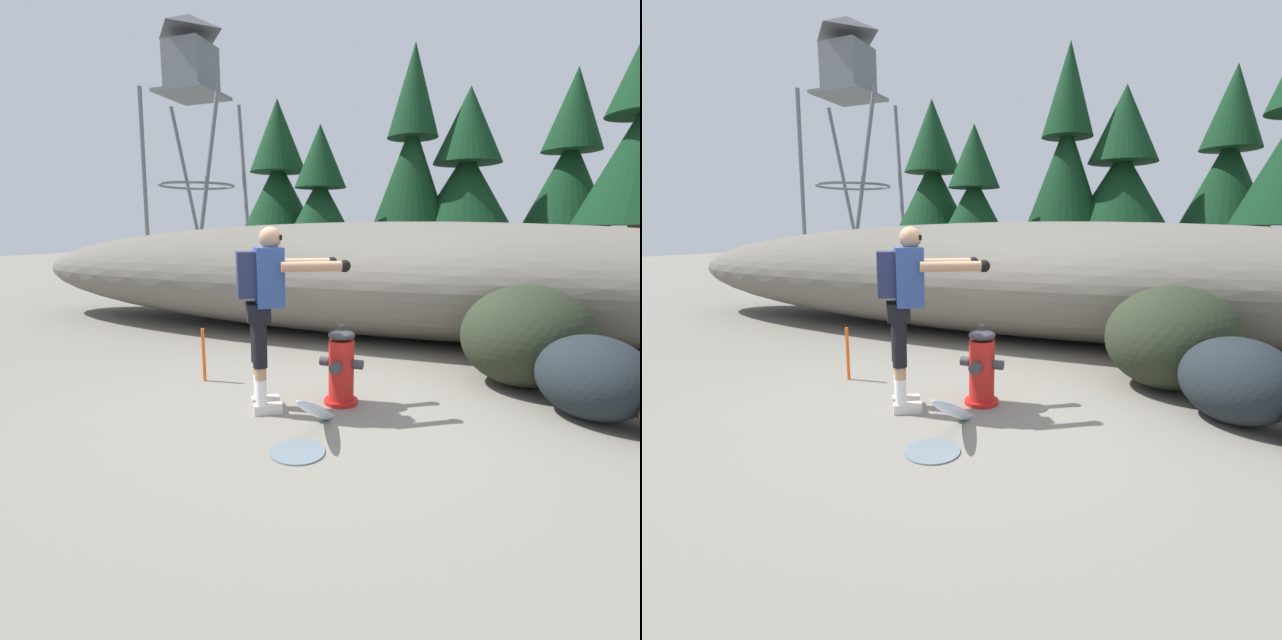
# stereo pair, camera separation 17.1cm
# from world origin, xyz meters

# --- Properties ---
(ground_plane) EXTENTS (56.00, 56.00, 0.04)m
(ground_plane) POSITION_xyz_m (0.00, 0.00, -0.02)
(ground_plane) COLOR slate
(dirt_embankment) EXTENTS (14.16, 3.20, 1.79)m
(dirt_embankment) POSITION_xyz_m (0.00, 3.23, 0.89)
(dirt_embankment) COLOR #666056
(dirt_embankment) RESTS_ON ground_plane
(fire_hydrant) EXTENTS (0.43, 0.38, 0.78)m
(fire_hydrant) POSITION_xyz_m (0.18, -0.03, 0.36)
(fire_hydrant) COLOR red
(fire_hydrant) RESTS_ON ground_plane
(hydrant_water_jet) EXTENTS (0.43, 1.16, 0.59)m
(hydrant_water_jet) POSITION_xyz_m (0.18, -0.74, 0.13)
(hydrant_water_jet) COLOR silver
(hydrant_water_jet) RESTS_ON ground_plane
(utility_worker) EXTENTS (1.02, 0.86, 1.69)m
(utility_worker) POSITION_xyz_m (-0.41, -0.41, 1.08)
(utility_worker) COLOR beige
(utility_worker) RESTS_ON ground_plane
(boulder_large) EXTENTS (1.31, 1.30, 0.75)m
(boulder_large) POSITION_xyz_m (2.38, 0.41, 0.38)
(boulder_large) COLOR #1D2429
(boulder_large) RESTS_ON ground_plane
(boulder_mid) EXTENTS (1.90, 1.88, 1.09)m
(boulder_mid) POSITION_xyz_m (1.87, 1.19, 0.55)
(boulder_mid) COLOR #252C1D
(boulder_mid) RESTS_ON ground_plane
(pine_tree_far_left) EXTENTS (2.73, 2.73, 5.63)m
(pine_tree_far_left) POSITION_xyz_m (-5.06, 9.79, 3.07)
(pine_tree_far_left) COLOR #47331E
(pine_tree_far_left) RESTS_ON ground_plane
(pine_tree_left) EXTENTS (2.32, 2.32, 4.61)m
(pine_tree_left) POSITION_xyz_m (-3.33, 8.95, 2.55)
(pine_tree_left) COLOR #47331E
(pine_tree_left) RESTS_ON ground_plane
(pine_tree_center) EXTENTS (2.25, 2.25, 6.82)m
(pine_tree_center) POSITION_xyz_m (-0.92, 10.08, 3.82)
(pine_tree_center) COLOR #47331E
(pine_tree_center) RESTS_ON ground_plane
(pine_tree_right) EXTENTS (2.98, 2.98, 5.61)m
(pine_tree_right) POSITION_xyz_m (0.61, 10.40, 3.17)
(pine_tree_right) COLOR #47331E
(pine_tree_right) RESTS_ON ground_plane
(pine_tree_far_right) EXTENTS (2.45, 2.45, 6.05)m
(pine_tree_far_right) POSITION_xyz_m (3.35, 11.18, 3.45)
(pine_tree_far_right) COLOR #47331E
(pine_tree_far_right) RESTS_ON ground_plane
(watchtower) EXTENTS (3.91, 3.91, 9.88)m
(watchtower) POSITION_xyz_m (-10.19, 12.83, 7.59)
(watchtower) COLOR slate
(watchtower) RESTS_ON ground_plane
(survey_stake) EXTENTS (0.04, 0.04, 0.60)m
(survey_stake) POSITION_xyz_m (-1.47, 0.10, 0.30)
(survey_stake) COLOR #E55914
(survey_stake) RESTS_ON ground_plane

